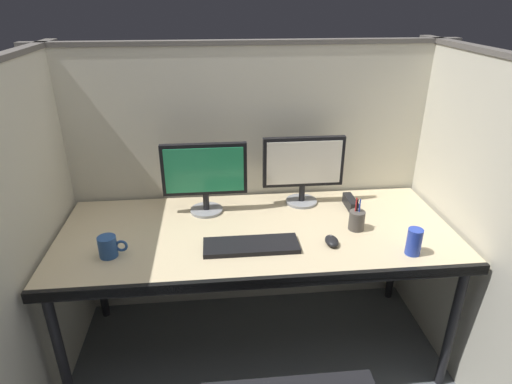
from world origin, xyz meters
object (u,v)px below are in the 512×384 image
coffee_mug (108,247)px  red_stapler (350,203)px  computer_mouse (332,241)px  pen_cup (357,220)px  desk (257,240)px  monitor_right (303,166)px  keyboard_main (251,246)px  monitor_left (205,174)px  soda_can (414,242)px

coffee_mug → red_stapler: bearing=16.4°
computer_mouse → pen_cup: bearing=39.0°
desk → monitor_right: bearing=46.1°
pen_cup → desk: bearing=176.8°
keyboard_main → red_stapler: red_stapler is taller
desk → keyboard_main: keyboard_main is taller
red_stapler → pen_cup: size_ratio=0.91×
monitor_left → coffee_mug: monitor_left is taller
desk → computer_mouse: size_ratio=19.79×
monitor_left → red_stapler: bearing=-2.3°
coffee_mug → keyboard_main: bearing=0.4°
monitor_left → red_stapler: (0.77, -0.03, -0.19)m
desk → monitor_left: size_ratio=4.42×
pen_cup → coffee_mug: bearing=-174.0°
monitor_left → desk: bearing=-43.4°
monitor_right → coffee_mug: (-0.94, -0.43, -0.17)m
monitor_left → pen_cup: (0.72, -0.26, -0.17)m
coffee_mug → soda_can: bearing=-5.0°
monitor_left → red_stapler: 0.79m
coffee_mug → desk: bearing=12.6°
monitor_left → monitor_right: same height
desk → computer_mouse: 0.37m
computer_mouse → coffee_mug: (-0.99, 0.00, 0.03)m
pen_cup → keyboard_main: bearing=-167.4°
coffee_mug → monitor_left: bearing=42.1°
desk → monitor_right: 0.48m
computer_mouse → red_stapler: bearing=61.1°
pen_cup → monitor_left: bearing=160.4°
monitor_left → keyboard_main: 0.47m
computer_mouse → red_stapler: (0.19, 0.35, 0.01)m
monitor_left → red_stapler: size_ratio=2.87×
red_stapler → coffee_mug: 1.24m
keyboard_main → pen_cup: bearing=12.6°
computer_mouse → coffee_mug: size_ratio=0.76×
computer_mouse → coffee_mug: 0.99m
desk → soda_can: bearing=-21.7°
monitor_right → soda_can: bearing=-54.7°
monitor_right → keyboard_main: monitor_right is taller
monitor_right → soda_can: monitor_right is taller
monitor_right → soda_can: size_ratio=3.52×
soda_can → desk: bearing=158.3°
keyboard_main → soda_can: 0.72m
keyboard_main → monitor_right: bearing=53.5°
monitor_right → coffee_mug: bearing=-155.3°
desk → monitor_left: 0.43m
coffee_mug → pen_cup: bearing=6.0°
monitor_left → soda_can: monitor_left is taller
desk → pen_cup: (0.48, -0.03, 0.10)m
red_stapler → soda_can: soda_can is taller
monitor_left → pen_cup: 0.79m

